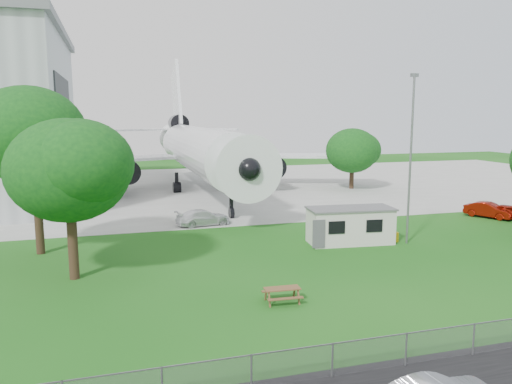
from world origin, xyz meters
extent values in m
plane|color=#296A1F|center=(0.00, 0.00, 0.00)|extent=(160.00, 160.00, 0.00)
cube|color=#B7B7B2|center=(0.00, 38.00, 0.01)|extent=(120.00, 46.00, 0.03)
cube|color=#2D3033|center=(-16.93, 33.00, 6.75)|extent=(0.16, 16.00, 12.96)
cylinder|color=white|center=(-2.00, 34.00, 5.10)|extent=(5.40, 34.00, 5.40)
cone|color=white|center=(-2.00, 15.00, 5.10)|extent=(5.40, 5.50, 5.40)
cone|color=white|center=(-2.00, 55.00, 5.90)|extent=(4.86, 9.00, 4.86)
cube|color=white|center=(-14.50, 37.20, 3.90)|extent=(21.36, 10.77, 0.36)
cube|color=white|center=(10.50, 37.20, 3.90)|extent=(21.36, 10.77, 0.36)
cube|color=white|center=(-2.00, 55.00, 11.60)|extent=(0.46, 9.96, 12.17)
cylinder|color=#515459|center=(-10.50, 33.50, 3.00)|extent=(2.50, 4.20, 2.50)
cylinder|color=#515459|center=(6.50, 33.50, 3.00)|extent=(2.50, 4.20, 2.50)
cylinder|color=#515459|center=(-2.00, 54.00, 7.90)|extent=(2.60, 4.50, 2.60)
cylinder|color=black|center=(-2.00, 18.50, 1.20)|extent=(0.36, 0.36, 2.40)
cylinder|color=black|center=(-4.80, 35.00, 1.20)|extent=(0.44, 0.44, 2.40)
cylinder|color=black|center=(0.80, 35.00, 1.20)|extent=(0.44, 0.44, 2.40)
cube|color=beige|center=(4.27, 7.48, 1.25)|extent=(6.21, 3.05, 2.50)
cube|color=#59595B|center=(4.27, 7.48, 2.56)|extent=(6.43, 3.27, 0.12)
cylinder|color=gold|center=(7.67, 6.88, 0.35)|extent=(0.50, 0.50, 0.70)
cube|color=gray|center=(0.00, -9.50, 0.00)|extent=(58.00, 0.04, 1.30)
cylinder|color=slate|center=(8.20, 6.20, 6.00)|extent=(0.16, 0.16, 12.00)
cylinder|color=#382619|center=(-17.10, 10.76, 2.21)|extent=(0.56, 0.56, 4.43)
sphere|color=#1B6117|center=(-17.10, 10.76, 7.63)|extent=(7.44, 7.44, 7.44)
cylinder|color=#382619|center=(-14.57, 4.60, 1.80)|extent=(0.56, 0.56, 3.59)
sphere|color=#1B6117|center=(-14.57, 4.60, 6.19)|extent=(7.09, 7.09, 7.09)
cylinder|color=#382619|center=(16.73, 31.72, 1.41)|extent=(0.56, 0.56, 2.81)
sphere|color=#1B6117|center=(16.73, 31.72, 4.84)|extent=(6.58, 6.58, 6.58)
imported|color=maroon|center=(21.74, 10.83, 0.66)|extent=(3.38, 4.11, 1.32)
imported|color=maroon|center=(20.51, 12.07, 0.69)|extent=(3.26, 4.39, 1.38)
imported|color=white|center=(-5.02, 16.21, 0.67)|extent=(4.85, 2.60, 1.34)
camera|label=1|loc=(-12.27, -24.69, 9.33)|focal=35.00mm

